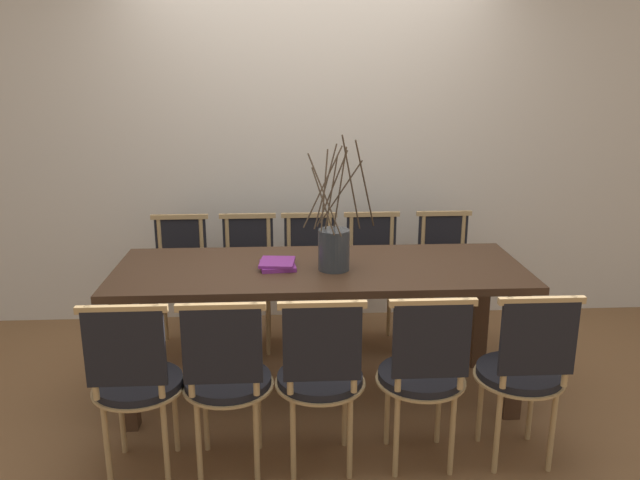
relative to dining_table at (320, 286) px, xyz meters
The scene contains 15 objects.
ground_plane 0.66m from the dining_table, ahead, with size 16.00×16.00×0.00m, color brown.
wall_rear 1.55m from the dining_table, 90.00° to the left, with size 12.00×0.06×3.20m.
dining_table is the anchor object (origin of this frame).
chair_near_leftend 1.12m from the dining_table, 141.06° to the right, with size 0.42×0.42×0.88m.
chair_near_left 0.85m from the dining_table, 123.35° to the right, with size 0.42×0.42×0.88m.
chair_near_center 0.72m from the dining_table, 92.99° to the right, with size 0.42×0.42×0.88m.
chair_near_right 0.83m from the dining_table, 58.12° to the right, with size 0.42×0.42×0.88m.
chair_near_rightend 1.15m from the dining_table, 37.72° to the right, with size 0.42×0.42×0.88m.
chair_far_leftend 1.14m from the dining_table, 141.91° to the left, with size 0.42×0.42×0.88m.
chair_far_left 0.84m from the dining_table, 122.24° to the left, with size 0.42×0.42×0.88m.
chair_far_center 0.71m from the dining_table, 92.24° to the left, with size 0.42×0.42×0.88m.
chair_far_right 0.82m from the dining_table, 60.37° to the left, with size 0.42×0.42×0.88m.
chair_far_rightend 1.14m from the dining_table, 38.07° to the left, with size 0.42×0.42×0.88m.
vase_centerpiece 0.26m from the dining_table, 36.92° to the right, with size 0.39×0.39×0.73m.
book_stack 0.27m from the dining_table, behind, with size 0.20×0.21×0.04m.
Camera 1 is at (-0.18, -3.23, 1.82)m, focal length 35.00 mm.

